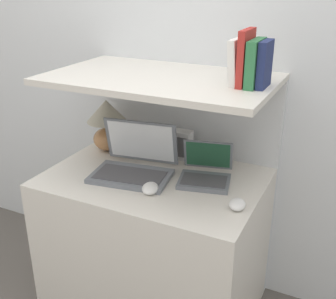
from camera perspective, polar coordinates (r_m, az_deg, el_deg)
name	(u,v)px	position (r m, az deg, el deg)	size (l,w,h in m)	color
wall_back	(190,68)	(2.18, 2.95, 10.99)	(6.00, 0.05, 2.40)	silver
desk	(155,245)	(2.17, -1.81, -12.75)	(1.00, 0.68, 0.76)	silver
back_riser	(184,177)	(2.34, 2.22, -3.77)	(1.00, 0.04, 1.20)	silver
shelf	(160,79)	(1.88, -1.07, 9.53)	(1.00, 0.61, 0.03)	silver
table_lamp	(107,121)	(2.24, -8.26, 3.80)	(0.21, 0.21, 0.28)	#B27A4C
laptop_large	(134,164)	(1.99, -4.59, -1.99)	(0.40, 0.34, 0.24)	slate
laptop_small	(205,173)	(1.93, 5.08, -3.18)	(0.27, 0.28, 0.17)	slate
computer_mouse	(150,188)	(1.83, -2.43, -5.27)	(0.10, 0.12, 0.04)	white
second_mouse	(237,204)	(1.73, 9.36, -7.35)	(0.08, 0.10, 0.04)	white
router_box	(183,145)	(2.14, 2.00, 0.62)	(0.09, 0.07, 0.15)	white
book_navy	(265,64)	(1.71, 12.99, 11.17)	(0.03, 0.13, 0.18)	navy
book_green	(255,63)	(1.72, 11.73, 11.37)	(0.04, 0.16, 0.18)	#2D7042
book_red	(246,58)	(1.72, 10.48, 12.12)	(0.03, 0.16, 0.22)	#A82823
book_white	(236,62)	(1.74, 9.24, 11.63)	(0.04, 0.14, 0.18)	silver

